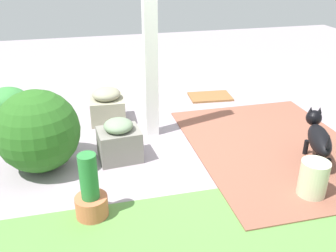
# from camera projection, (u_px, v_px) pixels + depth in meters

# --- Properties ---
(ground_plane) EXTENTS (12.00, 12.00, 0.00)m
(ground_plane) POSITION_uv_depth(u_px,v_px,m) (181.00, 141.00, 4.36)
(ground_plane) COLOR #9C8F98
(brick_path) EXTENTS (1.80, 2.40, 0.02)m
(brick_path) POSITION_uv_depth(u_px,v_px,m) (275.00, 147.00, 4.20)
(brick_path) COLOR brown
(brick_path) RESTS_ON ground
(porch_pillar) EXTENTS (0.15, 0.15, 2.21)m
(porch_pillar) POSITION_uv_depth(u_px,v_px,m) (150.00, 42.00, 4.07)
(porch_pillar) COLOR white
(porch_pillar) RESTS_ON ground
(stone_planter_nearest) EXTENTS (0.45, 0.44, 0.45)m
(stone_planter_nearest) POSITION_uv_depth(u_px,v_px,m) (107.00, 106.00, 4.77)
(stone_planter_nearest) COLOR #9B977D
(stone_planter_nearest) RESTS_ON ground
(stone_planter_mid) EXTENTS (0.46, 0.38, 0.46)m
(stone_planter_mid) POSITION_uv_depth(u_px,v_px,m) (119.00, 141.00, 3.90)
(stone_planter_mid) COLOR gray
(stone_planter_mid) RESTS_ON ground
(round_shrub) EXTENTS (0.82, 0.82, 0.82)m
(round_shrub) POSITION_uv_depth(u_px,v_px,m) (38.00, 131.00, 3.67)
(round_shrub) COLOR #2A611F
(round_shrub) RESTS_ON ground
(terracotta_pot_broad) EXTENTS (0.49, 0.49, 0.52)m
(terracotta_pot_broad) POSITION_uv_depth(u_px,v_px,m) (8.00, 105.00, 4.56)
(terracotta_pot_broad) COLOR #C66744
(terracotta_pot_broad) RESTS_ON ground
(terracotta_pot_tall) EXTENTS (0.27, 0.27, 0.58)m
(terracotta_pot_tall) POSITION_uv_depth(u_px,v_px,m) (91.00, 195.00, 3.06)
(terracotta_pot_tall) COLOR #C96B45
(terracotta_pot_tall) RESTS_ON ground
(dog) EXTENTS (0.42, 0.72, 0.50)m
(dog) POSITION_uv_depth(u_px,v_px,m) (318.00, 137.00, 3.81)
(dog) COLOR black
(dog) RESTS_ON ground
(ceramic_urn) EXTENTS (0.25, 0.25, 0.35)m
(ceramic_urn) POSITION_uv_depth(u_px,v_px,m) (313.00, 179.00, 3.33)
(ceramic_urn) COLOR beige
(ceramic_urn) RESTS_ON ground
(doormat) EXTENTS (0.65, 0.46, 0.03)m
(doormat) POSITION_uv_depth(u_px,v_px,m) (210.00, 97.00, 5.61)
(doormat) COLOR brown
(doormat) RESTS_ON ground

